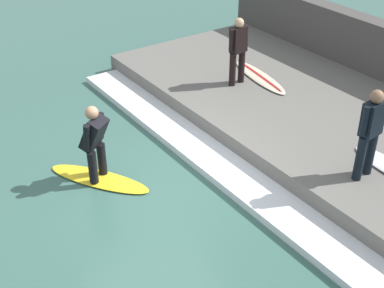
% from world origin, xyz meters
% --- Properties ---
extents(ground_plane, '(28.00, 28.00, 0.00)m').
position_xyz_m(ground_plane, '(0.00, 0.00, 0.00)').
color(ground_plane, '#386056').
extents(concrete_ledge, '(4.40, 10.17, 0.45)m').
position_xyz_m(concrete_ledge, '(4.00, 0.00, 0.22)').
color(concrete_ledge, '#66635E').
rests_on(concrete_ledge, ground_plane).
extents(wave_foam_crest, '(0.83, 9.66, 0.15)m').
position_xyz_m(wave_foam_crest, '(1.38, 0.00, 0.07)').
color(wave_foam_crest, silver).
rests_on(wave_foam_crest, ground_plane).
extents(surfboard_riding, '(1.52, 2.00, 0.06)m').
position_xyz_m(surfboard_riding, '(-0.66, 0.87, 0.03)').
color(surfboard_riding, yellow).
rests_on(surfboard_riding, ground_plane).
extents(surfer_riding, '(0.58, 0.60, 1.45)m').
position_xyz_m(surfer_riding, '(-0.66, 0.87, 0.86)').
color(surfer_riding, black).
rests_on(surfer_riding, surfboard_riding).
extents(surfer_waiting_near, '(0.54, 0.26, 1.61)m').
position_xyz_m(surfer_waiting_near, '(2.82, -2.16, 1.35)').
color(surfer_waiting_near, black).
rests_on(surfer_waiting_near, concrete_ledge).
extents(surfer_waiting_far, '(0.52, 0.28, 1.54)m').
position_xyz_m(surfer_waiting_far, '(3.39, 1.94, 1.31)').
color(surfer_waiting_far, black).
rests_on(surfer_waiting_far, concrete_ledge).
extents(surfboard_waiting_far, '(0.79, 2.10, 0.07)m').
position_xyz_m(surfboard_waiting_far, '(4.02, 1.84, 0.48)').
color(surfboard_waiting_far, beige).
rests_on(surfboard_waiting_far, concrete_ledge).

